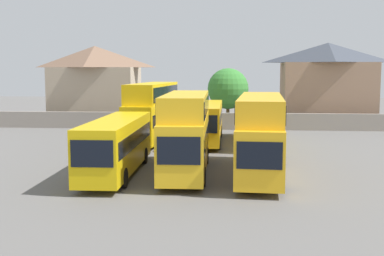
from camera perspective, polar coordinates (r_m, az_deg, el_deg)
The scene contains 11 objects.
ground at distance 48.08m, azimuth 1.51°, elevation -0.93°, with size 140.00×140.00×0.00m, color #605E5B.
depot_boundary_wall at distance 53.46m, azimuth 1.86°, elevation 0.81°, with size 56.00×0.50×1.80m, color gray.
bus_1 at distance 30.51m, azimuth -8.68°, elevation -1.72°, with size 2.71×11.52×3.39m.
bus_2 at distance 30.19m, azimuth -0.69°, elevation -0.12°, with size 2.83×10.87×4.93m.
bus_3 at distance 30.10m, azimuth 7.91°, elevation -0.32°, with size 3.23×11.90×4.82m.
bus_4 at distance 44.09m, azimuth -4.60°, elevation 2.20°, with size 3.29×11.83×5.23m.
bus_5 at distance 43.46m, azimuth 1.70°, elevation 0.88°, with size 2.66×11.65×3.45m.
bus_6 at distance 43.44m, azimuth 7.39°, elevation 0.71°, with size 3.07×12.06×3.29m.
house_terrace_left at distance 61.18m, azimuth -11.10°, elevation 5.02°, with size 10.54×6.79×9.28m.
house_terrace_centre at distance 59.41m, azimuth 15.34°, elevation 4.97°, with size 10.77×6.59×9.52m.
tree_left_of_lot at distance 55.65m, azimuth 4.18°, elevation 4.54°, with size 4.59×4.59×6.61m.
Camera 1 is at (2.76, -29.58, 6.34)m, focal length 46.18 mm.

